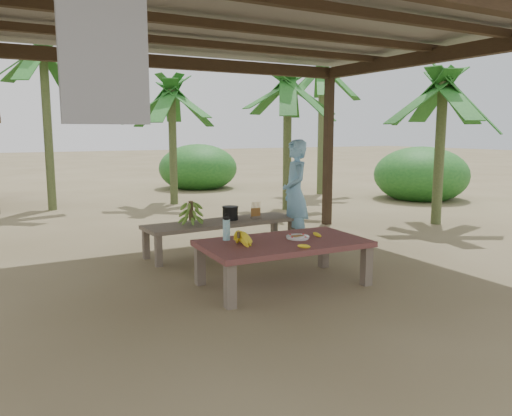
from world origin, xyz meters
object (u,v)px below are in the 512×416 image
plate (298,237)px  water_flask (226,229)px  woman (295,193)px  bench (222,225)px  work_table (283,247)px  ripe_banana_bunch (239,238)px  cooking_pot (230,213)px

plate → water_flask: 0.80m
water_flask → woman: (1.69, 1.20, 0.16)m
bench → water_flask: water_flask is taller
work_table → water_flask: bearing=149.9°
bench → plate: bearing=-87.7°
bench → ripe_banana_bunch: ripe_banana_bunch is taller
plate → woman: 1.82m
work_table → bench: size_ratio=0.83×
plate → cooking_pot: size_ratio=1.19×
woman → ripe_banana_bunch: bearing=-30.1°
work_table → ripe_banana_bunch: (-0.53, 0.03, 0.15)m
ripe_banana_bunch → cooking_pot: 1.84m
work_table → woman: woman is taller
ripe_banana_bunch → water_flask: 0.30m
water_flask → work_table: bearing=-32.4°
water_flask → woman: bearing=35.5°
work_table → cooking_pot: cooking_pot is taller
ripe_banana_bunch → water_flask: bearing=89.9°
work_table → plate: size_ratio=7.09×
ripe_banana_bunch → plate: 0.73m
ripe_banana_bunch → woman: (1.69, 1.50, 0.21)m
bench → cooking_pot: (0.15, 0.04, 0.15)m
bench → plate: 1.69m
water_flask → cooking_pot: bearing=62.6°
work_table → woman: (1.16, 1.54, 0.35)m
work_table → water_flask: size_ratio=6.13×
cooking_pot → ripe_banana_bunch: bearing=-113.1°
ripe_banana_bunch → plate: (0.73, -0.02, -0.06)m
work_table → ripe_banana_bunch: bearing=178.6°
bench → ripe_banana_bunch: (-0.57, -1.65, 0.19)m
bench → plate: plate is taller
plate → woman: size_ratio=0.16×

